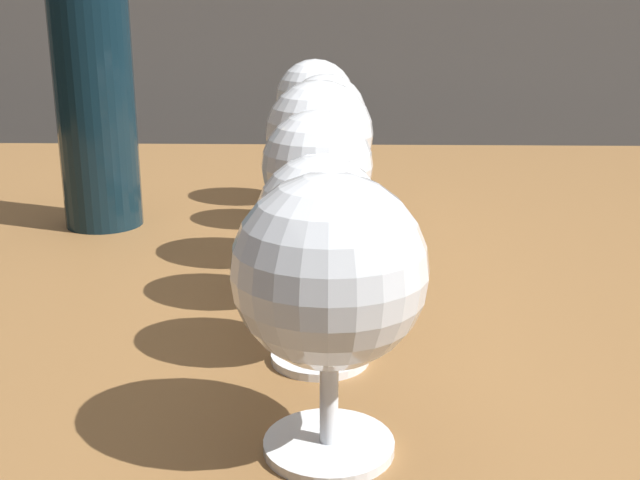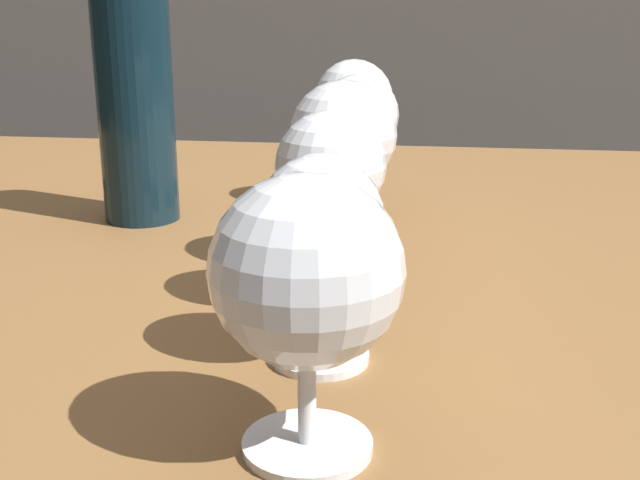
% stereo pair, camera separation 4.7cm
% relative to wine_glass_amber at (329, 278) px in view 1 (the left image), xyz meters
% --- Properties ---
extents(dining_table, '(1.48, 0.93, 0.70)m').
position_rel_wine_glass_amber_xyz_m(dining_table, '(-0.05, 0.34, -0.16)').
color(dining_table, brown).
rests_on(dining_table, ground_plane).
extents(wine_glass_amber, '(0.09, 0.09, 0.14)m').
position_rel_wine_glass_amber_xyz_m(wine_glass_amber, '(0.00, 0.00, 0.00)').
color(wine_glass_amber, white).
rests_on(wine_glass_amber, dining_table).
extents(wine_glass_merlot, '(0.07, 0.07, 0.13)m').
position_rel_wine_glass_amber_xyz_m(wine_glass_merlot, '(-0.01, 0.10, -0.00)').
color(wine_glass_merlot, white).
rests_on(wine_glass_merlot, dining_table).
extents(wine_glass_cabernet, '(0.07, 0.07, 0.14)m').
position_rel_wine_glass_amber_xyz_m(wine_glass_cabernet, '(-0.01, 0.19, 0.01)').
color(wine_glass_cabernet, white).
rests_on(wine_glass_cabernet, dining_table).
extents(wine_glass_pinot, '(0.08, 0.08, 0.15)m').
position_rel_wine_glass_amber_xyz_m(wine_glass_pinot, '(-0.01, 0.28, 0.01)').
color(wine_glass_pinot, white).
rests_on(wine_glass_pinot, dining_table).
extents(wine_glass_chardonnay, '(0.07, 0.07, 0.14)m').
position_rel_wine_glass_amber_xyz_m(wine_glass_chardonnay, '(-0.01, 0.38, 0.01)').
color(wine_glass_chardonnay, white).
rests_on(wine_glass_chardonnay, dining_table).
extents(wine_glass_rose, '(0.08, 0.08, 0.15)m').
position_rel_wine_glass_amber_xyz_m(wine_glass_rose, '(-0.02, 0.47, 0.02)').
color(wine_glass_rose, white).
rests_on(wine_glass_rose, dining_table).
extents(wine_bottle, '(0.07, 0.07, 0.32)m').
position_rel_wine_glass_amber_xyz_m(wine_bottle, '(-0.22, 0.39, 0.04)').
color(wine_bottle, '#0F232D').
rests_on(wine_bottle, dining_table).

